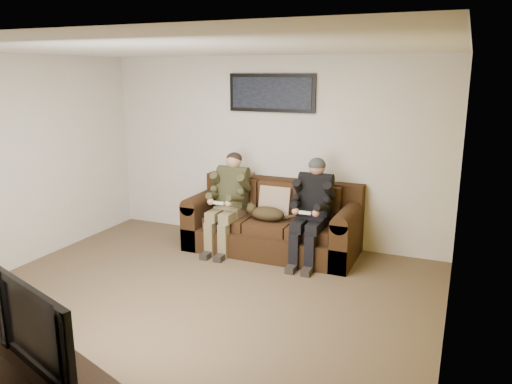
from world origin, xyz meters
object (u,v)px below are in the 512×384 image
at_px(cat, 266,213).
at_px(person_right, 312,204).
at_px(sofa, 274,224).
at_px(television, 47,323).
at_px(person_left, 229,196).
at_px(framed_poster, 272,93).

bearing_deg(cat, person_right, -0.37).
bearing_deg(sofa, television, -93.30).
xyz_separation_m(person_left, framed_poster, (0.39, 0.58, 1.36)).
xyz_separation_m(sofa, person_right, (0.59, -0.19, 0.39)).
distance_m(person_left, cat, 0.57).
xyz_separation_m(sofa, person_left, (-0.59, -0.19, 0.39)).
bearing_deg(person_left, sofa, 18.02).
xyz_separation_m(person_right, framed_poster, (-0.79, 0.58, 1.35)).
height_order(person_right, framed_poster, framed_poster).
bearing_deg(cat, sofa, 76.50).
xyz_separation_m(person_left, television, (0.37, -3.59, -0.04)).
bearing_deg(sofa, framed_poster, 117.48).
bearing_deg(person_right, person_left, -179.98).
xyz_separation_m(sofa, cat, (-0.04, -0.19, 0.20)).
bearing_deg(television, framed_poster, 109.05).
bearing_deg(framed_poster, cat, -74.82).
distance_m(person_right, framed_poster, 1.67).
relative_size(cat, television, 0.61).
bearing_deg(cat, television, -92.76).
xyz_separation_m(person_right, cat, (-0.63, 0.00, -0.19)).
bearing_deg(person_left, television, -84.11).
bearing_deg(sofa, person_left, -161.98).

